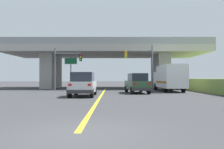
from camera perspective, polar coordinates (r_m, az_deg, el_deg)
name	(u,v)px	position (r m, az deg, el deg)	size (l,w,h in m)	color
ground	(105,88)	(34.45, -1.87, -3.53)	(160.00, 160.00, 0.00)	#353538
overpass_bridge	(105,57)	(34.58, -1.87, 4.54)	(29.54, 10.70, 7.04)	#A8A59E
lane_divider_stripe	(100,96)	(18.92, -3.19, -5.60)	(0.20, 25.49, 0.01)	yellow
suv_lead	(82,84)	(18.80, -7.76, -2.54)	(2.02, 4.27, 2.02)	silver
suv_crossing	(136,83)	(22.68, 6.24, -2.28)	(2.32, 4.49, 2.02)	#2D4C33
box_truck	(168,78)	(26.85, 14.31, -0.79)	(2.33, 7.43, 3.03)	silver
traffic_signal_nearside	(142,61)	(28.59, 7.76, 3.38)	(3.65, 0.36, 5.85)	#56595E
traffic_signal_farside	(63,63)	(28.02, -12.47, 2.86)	(3.46, 0.36, 5.32)	#56595E
highway_sign	(70,65)	(32.19, -10.90, 2.49)	(1.81, 0.17, 4.66)	#56595E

